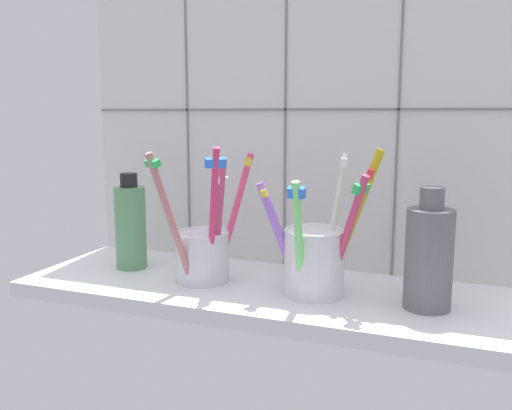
# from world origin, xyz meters

# --- Properties ---
(counter_slab) EXTENTS (0.64, 0.22, 0.02)m
(counter_slab) POSITION_xyz_m (0.00, 0.00, 0.01)
(counter_slab) COLOR silver
(counter_slab) RESTS_ON ground
(tile_wall_back) EXTENTS (0.64, 0.02, 0.45)m
(tile_wall_back) POSITION_xyz_m (-0.00, 0.12, 0.23)
(tile_wall_back) COLOR silver
(tile_wall_back) RESTS_ON ground
(toothbrush_cup_left) EXTENTS (0.10, 0.14, 0.19)m
(toothbrush_cup_left) POSITION_xyz_m (-0.08, -0.01, 0.07)
(toothbrush_cup_left) COLOR silver
(toothbrush_cup_left) RESTS_ON counter_slab
(toothbrush_cup_right) EXTENTS (0.15, 0.11, 0.19)m
(toothbrush_cup_right) POSITION_xyz_m (0.08, -0.01, 0.07)
(toothbrush_cup_right) COLOR silver
(toothbrush_cup_right) RESTS_ON counter_slab
(ceramic_vase) EXTENTS (0.05, 0.05, 0.14)m
(ceramic_vase) POSITION_xyz_m (0.22, -0.01, 0.08)
(ceramic_vase) COLOR slate
(ceramic_vase) RESTS_ON counter_slab
(soap_bottle) EXTENTS (0.04, 0.04, 0.14)m
(soap_bottle) POSITION_xyz_m (-0.21, 0.01, 0.08)
(soap_bottle) COLOR #599463
(soap_bottle) RESTS_ON counter_slab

